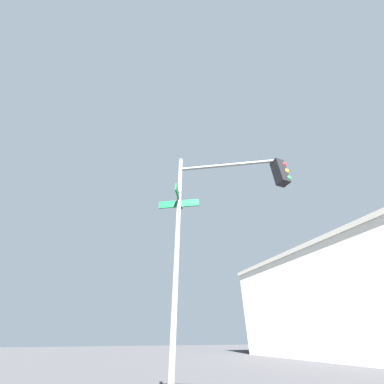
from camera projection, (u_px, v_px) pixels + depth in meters
traffic_signal_near at (226, 205)px, 5.35m from camera, size 2.00×3.20×6.10m
building_stucco at (378, 304)px, 20.44m from camera, size 18.60×19.80×8.44m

